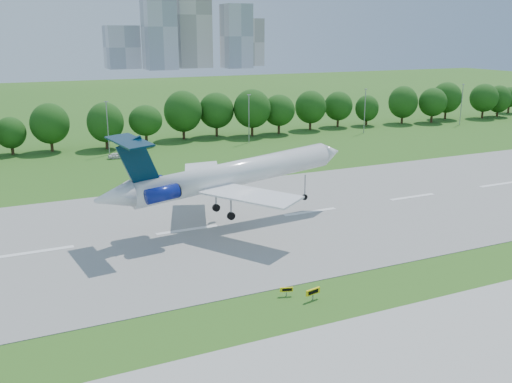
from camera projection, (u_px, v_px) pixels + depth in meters
name	position (u px, v px, depth m)	size (l,w,h in m)	color
ground	(417.00, 271.00, 66.84)	(600.00, 600.00, 0.00)	#235817
runway	(310.00, 212.00, 88.70)	(400.00, 45.00, 0.08)	gray
tree_line	(179.00, 117.00, 145.65)	(288.40, 8.40, 10.40)	#382314
light_poles	(182.00, 122.00, 135.86)	(175.90, 0.25, 12.19)	gray
skyline	(187.00, 28.00, 440.65)	(127.00, 52.00, 80.00)	#B2B2B7
airliner	(224.00, 175.00, 80.66)	(39.63, 28.61, 12.80)	white
taxi_sign_left	(286.00, 290.00, 60.38)	(1.40, 0.58, 0.99)	gray
taxi_sign_centre	(313.00, 292.00, 59.42)	(1.81, 0.55, 1.27)	gray
service_vehicle_b	(117.00, 156.00, 126.36)	(1.56, 3.89, 1.32)	white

